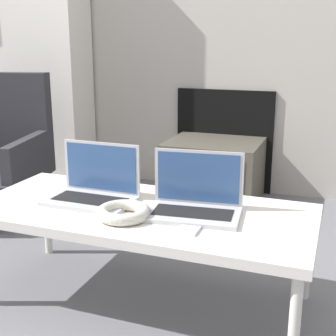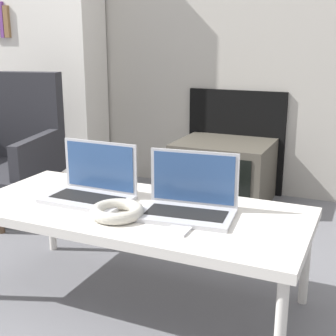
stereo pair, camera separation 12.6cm
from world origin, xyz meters
name	(u,v)px [view 2 (the right image)]	position (x,y,z in m)	size (l,w,h in m)	color
table	(136,215)	(0.00, 0.38, 0.37)	(1.31, 0.58, 0.40)	silver
laptop_left	(92,186)	(-0.21, 0.40, 0.45)	(0.34, 0.22, 0.22)	#B2B2B7
laptop_right	(189,200)	(0.21, 0.40, 0.45)	(0.36, 0.25, 0.22)	#B2B2B7
headphones	(117,211)	(-0.02, 0.26, 0.42)	(0.20, 0.20, 0.04)	beige
phone	(182,227)	(0.24, 0.26, 0.40)	(0.07, 0.14, 0.01)	silver
tv	(223,172)	(-0.06, 1.68, 0.20)	(0.59, 0.50, 0.40)	#4C473D
armchair	(7,144)	(-1.27, 1.07, 0.39)	(0.72, 0.77, 0.83)	#2D2D33
bookshelf	(45,51)	(-1.50, 1.78, 0.94)	(0.89, 0.32, 1.89)	silver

